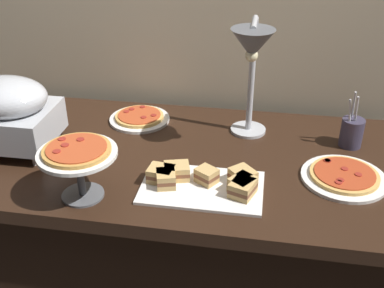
% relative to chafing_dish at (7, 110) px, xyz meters
% --- Properties ---
extents(back_wall, '(4.40, 0.04, 2.40)m').
position_rel_chafing_dish_xyz_m(back_wall, '(0.54, 0.55, 0.29)').
color(back_wall, '#C6B593').
rests_on(back_wall, ground_plane).
extents(buffet_table, '(1.90, 0.84, 0.76)m').
position_rel_chafing_dish_xyz_m(buffet_table, '(0.54, 0.05, -0.53)').
color(buffet_table, black).
rests_on(buffet_table, ground_plane).
extents(chafing_dish, '(0.33, 0.27, 0.28)m').
position_rel_chafing_dish_xyz_m(chafing_dish, '(0.00, 0.00, 0.00)').
color(chafing_dish, '#B7BABF').
rests_on(chafing_dish, buffet_table).
extents(heat_lamp, '(0.15, 0.29, 0.47)m').
position_rel_chafing_dish_xyz_m(heat_lamp, '(0.86, 0.16, 0.20)').
color(heat_lamp, '#B7BABF').
rests_on(heat_lamp, buffet_table).
extents(pizza_plate_front, '(0.25, 0.25, 0.03)m').
position_rel_chafing_dish_xyz_m(pizza_plate_front, '(0.41, 0.30, -0.14)').
color(pizza_plate_front, white).
rests_on(pizza_plate_front, buffet_table).
extents(pizza_plate_center, '(0.29, 0.29, 0.03)m').
position_rel_chafing_dish_xyz_m(pizza_plate_center, '(1.21, -0.02, -0.14)').
color(pizza_plate_center, white).
rests_on(pizza_plate_center, buffet_table).
extents(pizza_plate_raised_stand, '(0.25, 0.25, 0.18)m').
position_rel_chafing_dish_xyz_m(pizza_plate_raised_stand, '(0.37, -0.25, -0.01)').
color(pizza_plate_raised_stand, '#595B60').
rests_on(pizza_plate_raised_stand, buffet_table).
extents(sandwich_platter, '(0.40, 0.24, 0.06)m').
position_rel_chafing_dish_xyz_m(sandwich_platter, '(0.75, -0.15, -0.13)').
color(sandwich_platter, white).
rests_on(sandwich_platter, buffet_table).
extents(sauce_cup_near, '(0.07, 0.07, 0.03)m').
position_rel_chafing_dish_xyz_m(sauce_cup_near, '(0.27, -0.04, -0.14)').
color(sauce_cup_near, black).
rests_on(sauce_cup_near, buffet_table).
extents(utensil_holder, '(0.08, 0.08, 0.22)m').
position_rel_chafing_dish_xyz_m(utensil_holder, '(1.25, 0.22, -0.10)').
color(utensil_holder, '#383347').
rests_on(utensil_holder, buffet_table).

